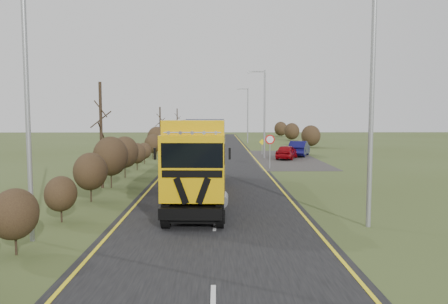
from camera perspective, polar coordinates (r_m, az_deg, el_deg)
name	(u,v)px	position (r m, az deg, el deg)	size (l,w,h in m)	color
ground	(215,201)	(21.37, -1.18, -6.46)	(160.00, 160.00, 0.00)	#3E4B20
road	(216,173)	(31.23, -1.11, -2.80)	(8.00, 120.00, 0.02)	black
layby	(284,159)	(41.66, 7.90, -0.88)	(6.00, 18.00, 0.02)	#302C2A
lane_markings	(216,174)	(30.92, -1.11, -2.84)	(7.52, 116.00, 0.01)	yellow
hedgerow	(125,154)	(29.59, -12.82, -0.22)	(2.24, 102.04, 6.05)	black
lorry	(200,152)	(22.59, -3.21, -0.03)	(2.80, 14.43, 4.00)	black
car_red_hatchback	(287,152)	(41.44, 8.19, 0.00)	(1.59, 3.94, 1.34)	maroon
car_blue_sedan	(299,149)	(44.71, 9.80, 0.45)	(1.60, 4.60, 1.52)	#0B0A3C
streetlight_near	(369,97)	(17.02, 18.40, 6.84)	(1.88, 0.18, 8.85)	gray
streetlight_mid	(264,110)	(42.07, 5.19, 5.47)	(1.79, 0.18, 8.40)	gray
streetlight_far	(247,113)	(63.66, 3.04, 5.11)	(1.71, 0.18, 7.99)	gray
left_pole	(27,108)	(15.70, -24.30, 5.22)	(0.16, 0.16, 8.85)	gray
speed_sign	(270,145)	(33.89, 6.01, 0.97)	(0.73, 0.10, 2.64)	gray
warning_board	(262,145)	(45.74, 5.00, 0.87)	(0.62, 0.11, 1.63)	gray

